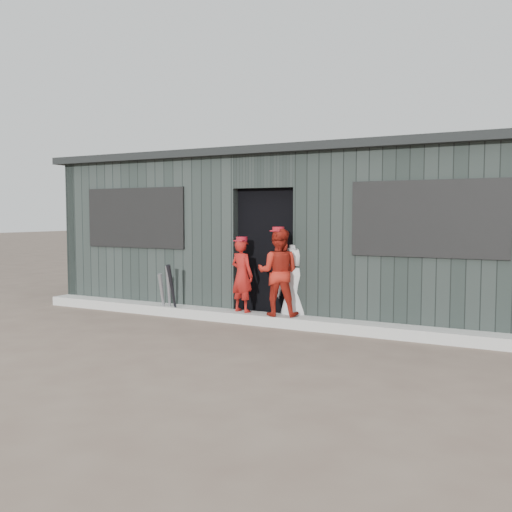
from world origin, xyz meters
The scene contains 9 objects.
ground centered at (0.00, 0.00, 0.00)m, with size 80.00×80.00×0.00m, color brown.
curb centered at (0.00, 1.82, 0.07)m, with size 8.00×0.36×0.15m, color #ADADA8.
bat_left centered at (-1.62, 1.68, 0.34)m, with size 0.07×0.07×0.70m, color gray.
bat_mid centered at (-1.52, 1.73, 0.40)m, with size 0.07×0.07×0.80m, color gray.
bat_right centered at (-1.37, 1.62, 0.42)m, with size 0.07×0.07×0.86m, color black.
player_red_left centered at (-0.26, 1.84, 0.70)m, with size 0.40×0.26×1.10m, color maroon.
player_red_right centered at (0.36, 1.80, 0.78)m, with size 0.61×0.48×1.26m, color #A31F14.
player_grey_back centered at (0.50, 2.08, 0.57)m, with size 0.56×0.36×1.14m, color silver.
dugout centered at (0.00, 3.50, 1.29)m, with size 8.30×3.30×2.62m.
Camera 1 is at (3.87, -5.54, 1.60)m, focal length 40.00 mm.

